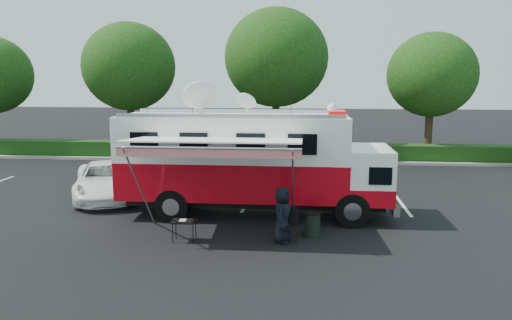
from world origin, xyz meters
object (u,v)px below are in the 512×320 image
(command_truck, at_px, (252,161))
(trash_bin, at_px, (313,224))
(white_suv, at_px, (107,198))
(folding_table, at_px, (184,222))

(command_truck, distance_m, trash_bin, 3.38)
(white_suv, relative_size, trash_bin, 6.97)
(command_truck, height_order, folding_table, command_truck)
(trash_bin, bearing_deg, white_suv, 153.38)
(command_truck, relative_size, folding_table, 12.34)
(command_truck, xyz_separation_m, trash_bin, (2.09, -2.15, -1.57))
(command_truck, bearing_deg, trash_bin, -45.78)
(command_truck, height_order, trash_bin, command_truck)
(command_truck, distance_m, folding_table, 3.73)
(white_suv, relative_size, folding_table, 6.75)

